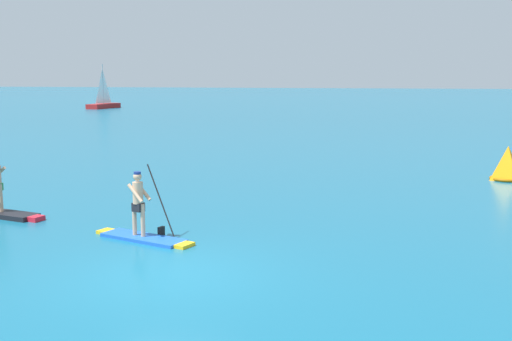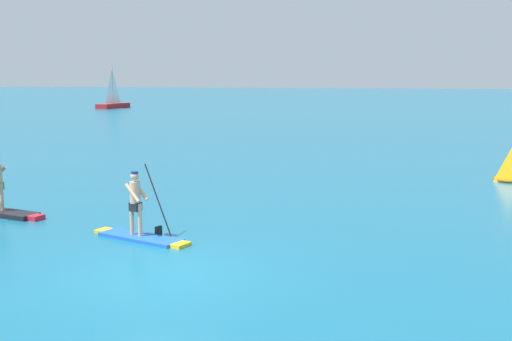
{
  "view_description": "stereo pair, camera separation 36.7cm",
  "coord_description": "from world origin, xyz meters",
  "views": [
    {
      "loc": [
        4.99,
        -11.44,
        4.04
      ],
      "look_at": [
        -0.08,
        7.32,
        1.09
      ],
      "focal_mm": 43.32,
      "sensor_mm": 36.0,
      "label": 1
    },
    {
      "loc": [
        5.35,
        -11.34,
        4.04
      ],
      "look_at": [
        -0.08,
        7.32,
        1.09
      ],
      "focal_mm": 43.32,
      "sensor_mm": 36.0,
      "label": 2
    }
  ],
  "objects": [
    {
      "name": "ground",
      "position": [
        0.0,
        0.0,
        0.0
      ],
      "size": [
        440.0,
        440.0,
        0.0
      ],
      "primitive_type": "plane",
      "color": "#145B7A"
    },
    {
      "name": "paddleboarder_near_left",
      "position": [
        -6.9,
        3.68,
        0.32
      ],
      "size": [
        3.1,
        1.1,
        2.0
      ],
      "rotation": [
        0.0,
        0.0,
        2.96
      ],
      "color": "black",
      "rests_on": "ground"
    },
    {
      "name": "paddleboarder_mid_center",
      "position": [
        -1.7,
        2.38,
        0.4
      ],
      "size": [
        2.9,
        1.31,
        1.91
      ],
      "rotation": [
        0.0,
        0.0,
        -0.28
      ],
      "color": "blue",
      "rests_on": "ground"
    },
    {
      "name": "race_marker_buoy",
      "position": [
        8.29,
        14.46,
        0.61
      ],
      "size": [
        1.42,
        1.42,
        1.36
      ],
      "color": "orange",
      "rests_on": "ground"
    },
    {
      "name": "sailboat_left_horizon",
      "position": [
        -35.59,
        61.88,
        0.68
      ],
      "size": [
        2.01,
        5.85,
        5.73
      ],
      "rotation": [
        0.0,
        0.0,
        4.66
      ],
      "color": "#A51E1E",
      "rests_on": "ground"
    }
  ]
}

